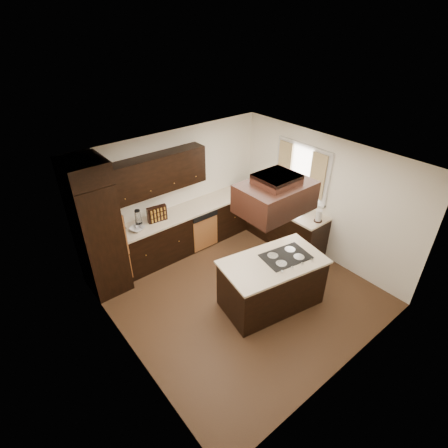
{
  "coord_description": "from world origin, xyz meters",
  "views": [
    {
      "loc": [
        -3.22,
        -3.5,
        4.45
      ],
      "look_at": [
        0.1,
        0.6,
        1.15
      ],
      "focal_mm": 28.0,
      "sensor_mm": 36.0,
      "label": 1
    }
  ],
  "objects_px": {
    "oven_column": "(99,238)",
    "island": "(271,283)",
    "range_hood": "(275,197)",
    "spice_rack": "(157,214)"
  },
  "relations": [
    {
      "from": "island",
      "to": "range_hood",
      "type": "relative_size",
      "value": 1.56
    },
    {
      "from": "oven_column",
      "to": "range_hood",
      "type": "xyz_separation_m",
      "value": [
        1.88,
        -2.25,
        1.1
      ]
    },
    {
      "from": "oven_column",
      "to": "range_hood",
      "type": "bearing_deg",
      "value": -50.26
    },
    {
      "from": "island",
      "to": "range_hood",
      "type": "xyz_separation_m",
      "value": [
        -0.14,
        -0.04,
        1.72
      ]
    },
    {
      "from": "oven_column",
      "to": "range_hood",
      "type": "height_order",
      "value": "range_hood"
    },
    {
      "from": "spice_rack",
      "to": "oven_column",
      "type": "bearing_deg",
      "value": -168.91
    },
    {
      "from": "range_hood",
      "to": "island",
      "type": "bearing_deg",
      "value": 15.39
    },
    {
      "from": "oven_column",
      "to": "spice_rack",
      "type": "xyz_separation_m",
      "value": [
        1.18,
        0.08,
        0.02
      ]
    },
    {
      "from": "oven_column",
      "to": "island",
      "type": "distance_m",
      "value": 3.06
    },
    {
      "from": "island",
      "to": "spice_rack",
      "type": "height_order",
      "value": "spice_rack"
    }
  ]
}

